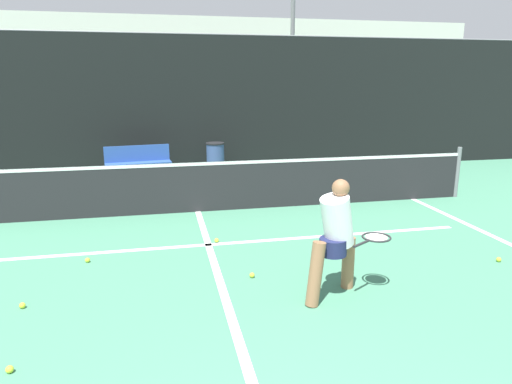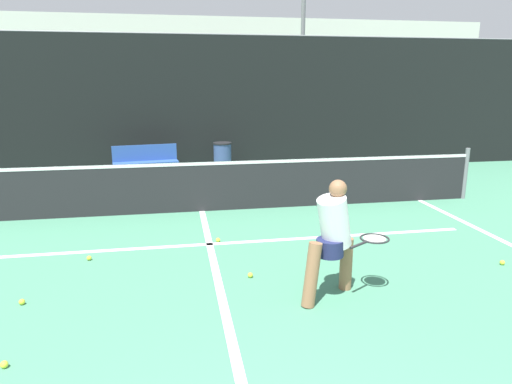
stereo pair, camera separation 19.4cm
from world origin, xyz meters
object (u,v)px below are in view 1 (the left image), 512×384
courtside_bench (138,162)px  player_practicing (336,235)px  trash_bin (215,159)px  parked_car (318,135)px

courtside_bench → player_practicing: bearing=-78.4°
player_practicing → courtside_bench: player_practicing is taller
player_practicing → trash_bin: player_practicing is taller
parked_car → courtside_bench: bearing=-149.1°
courtside_bench → parked_car: size_ratio=0.35×
player_practicing → courtside_bench: bearing=77.5°
player_practicing → trash_bin: size_ratio=1.60×
courtside_bench → trash_bin: (1.94, 0.18, -0.03)m
courtside_bench → parked_car: bearing=23.0°
trash_bin → parked_car: 5.25m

